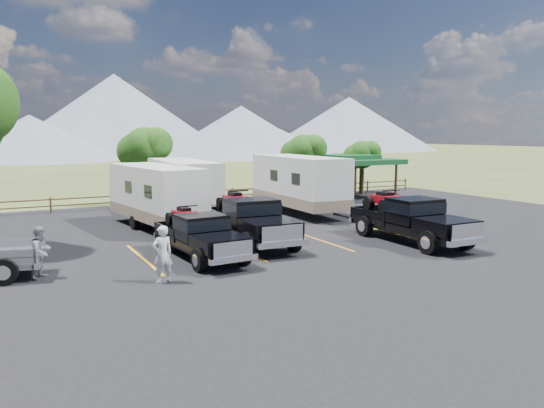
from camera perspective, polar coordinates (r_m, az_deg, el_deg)
name	(u,v)px	position (r m, az deg, el deg)	size (l,w,h in m)	color
ground	(332,265)	(19.92, 6.42, -6.53)	(320.00, 320.00, 0.00)	#425524
asphalt_lot	(291,249)	(22.40, 2.11, -4.85)	(44.00, 34.00, 0.04)	black
stall_lines	(280,244)	(23.25, 0.88, -4.32)	(12.12, 5.50, 0.01)	gold
tree_ne_a	(303,152)	(38.52, 3.39, 5.59)	(3.11, 2.92, 4.76)	#312213
tree_ne_b	(362,155)	(42.73, 9.64, 5.22)	(2.77, 2.59, 4.27)	#312213
tree_north	(145,149)	(36.10, -13.54, 5.81)	(3.46, 3.24, 5.25)	#312213
rail_fence	(206,195)	(37.04, -7.13, 1.00)	(36.12, 0.12, 1.00)	brown
pavilion	(349,160)	(40.76, 8.27, 4.66)	(6.20, 6.20, 3.22)	brown
mountain_range	(9,118)	(122.03, -26.41, 8.29)	(209.00, 71.00, 20.00)	slate
rig_left	(199,234)	(20.79, -7.81, -3.24)	(2.31, 5.85, 1.92)	black
rig_center	(249,219)	(23.25, -2.44, -1.64)	(2.63, 6.78, 2.23)	black
rig_right	(410,218)	(24.35, 14.63, -1.48)	(2.41, 6.65, 2.21)	black
trailer_left	(156,196)	(27.56, -12.34, 0.88)	(3.31, 9.18, 3.17)	white
trailer_center	(183,187)	(30.95, -9.52, 1.77)	(2.78, 9.40, 3.26)	white
trailer_right	(299,184)	(31.85, 2.89, 2.20)	(2.82, 9.90, 3.44)	white
person_a	(162,254)	(17.54, -11.71, -5.30)	(0.69, 0.45, 1.88)	silver
person_b	(41,252)	(19.38, -23.57, -4.75)	(0.85, 0.66, 1.76)	slate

